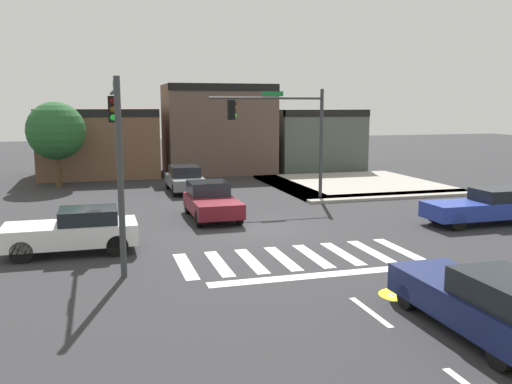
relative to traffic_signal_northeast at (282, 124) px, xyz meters
name	(u,v)px	position (x,y,z in m)	size (l,w,h in m)	color
ground_plane	(259,228)	(-2.79, -5.49, -3.98)	(120.00, 120.00, 0.00)	#2B2B2D
crosswalk_near	(298,257)	(-2.79, -9.99, -3.98)	(7.80, 2.89, 0.01)	silver
lane_markings	(479,351)	(-1.69, -17.51, -3.98)	(6.80, 20.25, 0.01)	white
bike_detector_marking	(400,295)	(-1.47, -14.13, -3.98)	(1.13, 1.13, 0.01)	yellow
curb_corner_northeast	(349,185)	(5.70, 3.93, -3.91)	(10.00, 10.60, 0.15)	#9E998E
storefront_row	(204,136)	(-1.43, 13.47, -1.33)	(23.19, 6.73, 6.36)	brown
traffic_signal_northeast	(282,124)	(0.00, 0.00, 0.00)	(5.96, 0.32, 5.72)	#383A3D
traffic_signal_southwest	(116,133)	(-8.35, -8.32, 0.04)	(0.32, 5.86, 5.71)	#383A3D
car_blue	(485,206)	(6.46, -7.38, -3.23)	(4.77, 1.74, 1.47)	#23389E
car_navy	(486,303)	(-1.11, -16.94, -3.22)	(1.71, 4.79, 1.51)	#141E4C
car_maroon	(211,201)	(-4.25, -2.98, -3.23)	(1.93, 4.16, 1.52)	maroon
car_white	(74,231)	(-9.80, -7.42, -3.22)	(4.30, 1.85, 1.49)	white
car_gray	(185,179)	(-4.23, 4.59, -3.23)	(1.82, 4.24, 1.48)	slate
roadside_tree	(56,131)	(-11.29, 8.51, -0.60)	(3.44, 3.44, 5.12)	#4C3823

